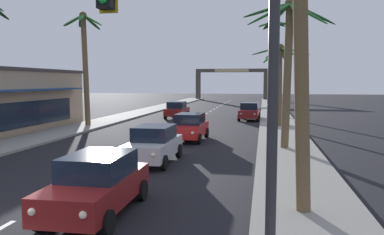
# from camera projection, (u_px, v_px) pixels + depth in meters

# --- Properties ---
(sidewalk_right) EXTENTS (3.20, 110.00, 0.14)m
(sidewalk_right) POSITION_uv_depth(u_px,v_px,m) (282.00, 133.00, 27.33)
(sidewalk_right) COLOR gray
(sidewalk_right) RESTS_ON ground
(sidewalk_left) EXTENTS (3.20, 110.00, 0.14)m
(sidewalk_left) POSITION_uv_depth(u_px,v_px,m) (77.00, 128.00, 30.16)
(sidewalk_left) COLOR gray
(sidewalk_left) RESTS_ON ground
(lane_markings) EXTENTS (4.28, 89.09, 0.01)m
(lane_markings) POSITION_uv_depth(u_px,v_px,m) (182.00, 130.00, 29.49)
(lane_markings) COLOR silver
(lane_markings) RESTS_ON ground
(traffic_signal_mast) EXTENTS (10.54, 0.41, 7.17)m
(traffic_signal_mast) POSITION_uv_depth(u_px,v_px,m) (115.00, 17.00, 8.11)
(traffic_signal_mast) COLOR #2D2D33
(traffic_signal_mast) RESTS_ON ground
(sedan_lead_at_stop_bar) EXTENTS (1.99, 4.47, 1.68)m
(sedan_lead_at_stop_bar) POSITION_uv_depth(u_px,v_px,m) (97.00, 184.00, 10.80)
(sedan_lead_at_stop_bar) COLOR maroon
(sedan_lead_at_stop_bar) RESTS_ON ground
(sedan_third_in_queue) EXTENTS (1.95, 4.45, 1.68)m
(sedan_third_in_queue) POSITION_uv_depth(u_px,v_px,m) (154.00, 144.00, 17.69)
(sedan_third_in_queue) COLOR silver
(sedan_third_in_queue) RESTS_ON ground
(sedan_fifth_in_queue) EXTENTS (2.00, 4.47, 1.68)m
(sedan_fifth_in_queue) POSITION_uv_depth(u_px,v_px,m) (190.00, 127.00, 24.45)
(sedan_fifth_in_queue) COLOR red
(sedan_fifth_in_queue) RESTS_ON ground
(sedan_oncoming_far) EXTENTS (1.95, 4.45, 1.68)m
(sedan_oncoming_far) POSITION_uv_depth(u_px,v_px,m) (177.00, 110.00, 39.16)
(sedan_oncoming_far) COLOR maroon
(sedan_oncoming_far) RESTS_ON ground
(sedan_parked_nearest_kerb) EXTENTS (2.07, 4.50, 1.68)m
(sedan_parked_nearest_kerb) POSITION_uv_depth(u_px,v_px,m) (249.00, 111.00, 37.19)
(sedan_parked_nearest_kerb) COLOR maroon
(sedan_parked_nearest_kerb) RESTS_ON ground
(palm_left_third) EXTENTS (3.63, 3.49, 9.30)m
(palm_left_third) POSITION_uv_depth(u_px,v_px,m) (85.00, 54.00, 31.33)
(palm_left_third) COLOR brown
(palm_left_third) RESTS_ON ground
(palm_right_second) EXTENTS (4.84, 4.66, 8.05)m
(palm_right_second) POSITION_uv_depth(u_px,v_px,m) (289.00, 43.00, 20.40)
(palm_right_second) COLOR brown
(palm_right_second) RESTS_ON ground
(palm_right_third) EXTENTS (4.60, 4.02, 6.68)m
(palm_right_third) POSITION_uv_depth(u_px,v_px,m) (280.00, 65.00, 30.71)
(palm_right_third) COLOR brown
(palm_right_third) RESTS_ON ground
(palm_right_farthest) EXTENTS (3.43, 3.31, 10.22)m
(palm_right_farthest) POSITION_uv_depth(u_px,v_px,m) (273.00, 48.00, 40.79)
(palm_right_farthest) COLOR brown
(palm_right_farthest) RESTS_ON ground
(town_gateway_arch) EXTENTS (14.70, 0.90, 6.29)m
(town_gateway_arch) POSITION_uv_depth(u_px,v_px,m) (232.00, 80.00, 78.88)
(town_gateway_arch) COLOR #423D38
(town_gateway_arch) RESTS_ON ground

